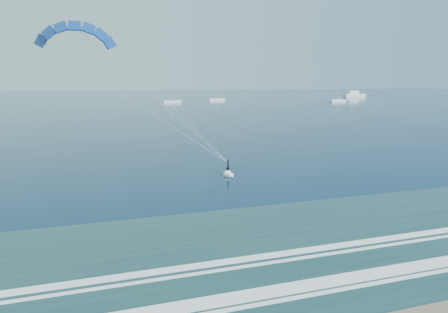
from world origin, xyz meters
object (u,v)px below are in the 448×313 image
at_px(sailboat_3, 217,100).
at_px(sailboat_4, 338,101).
at_px(kitesurfer_rig, 161,103).
at_px(motor_yacht, 354,95).
at_px(sailboat_2, 172,101).

relative_size(sailboat_3, sailboat_4, 1.08).
bearing_deg(sailboat_3, sailboat_4, -27.60).
distance_m(kitesurfer_rig, sailboat_4, 180.99).
bearing_deg(motor_yacht, kitesurfer_rig, -129.97).
distance_m(kitesurfer_rig, sailboat_2, 160.52).
height_order(kitesurfer_rig, sailboat_2, kitesurfer_rig).
bearing_deg(kitesurfer_rig, sailboat_3, 71.44).
xyz_separation_m(kitesurfer_rig, motor_yacht, (159.20, 189.95, -6.89)).
distance_m(motor_yacht, sailboat_2, 133.09).
relative_size(motor_yacht, sailboat_4, 1.35).
distance_m(motor_yacht, sailboat_3, 103.97).
bearing_deg(sailboat_2, sailboat_3, 25.15).
distance_m(sailboat_2, sailboat_3, 29.82).
distance_m(sailboat_3, sailboat_4, 63.97).
xyz_separation_m(kitesurfer_rig, sailboat_2, (30.14, 157.46, -7.86)).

